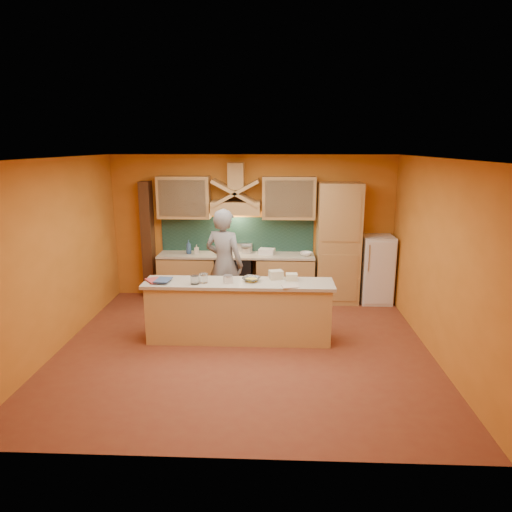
{
  "coord_description": "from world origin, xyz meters",
  "views": [
    {
      "loc": [
        0.45,
        -6.33,
        2.98
      ],
      "look_at": [
        0.14,
        0.9,
        1.21
      ],
      "focal_mm": 32.0,
      "sensor_mm": 36.0,
      "label": 1
    }
  ],
  "objects_px": {
    "kitchen_scale": "(228,280)",
    "fridge": "(376,269)",
    "stove": "(236,278)",
    "person": "(224,264)",
    "mixing_bowl": "(251,279)"
  },
  "relations": [
    {
      "from": "person",
      "to": "kitchen_scale",
      "type": "height_order",
      "value": "person"
    },
    {
      "from": "stove",
      "to": "kitchen_scale",
      "type": "height_order",
      "value": "kitchen_scale"
    },
    {
      "from": "stove",
      "to": "fridge",
      "type": "xyz_separation_m",
      "value": [
        2.7,
        0.0,
        0.2
      ]
    },
    {
      "from": "fridge",
      "to": "person",
      "type": "relative_size",
      "value": 0.67
    },
    {
      "from": "fridge",
      "to": "person",
      "type": "bearing_deg",
      "value": -161.27
    },
    {
      "from": "fridge",
      "to": "kitchen_scale",
      "type": "xyz_separation_m",
      "value": [
        -2.65,
        -1.96,
        0.35
      ]
    },
    {
      "from": "stove",
      "to": "person",
      "type": "bearing_deg",
      "value": -97.35
    },
    {
      "from": "person",
      "to": "mixing_bowl",
      "type": "relative_size",
      "value": 7.27
    },
    {
      "from": "fridge",
      "to": "stove",
      "type": "bearing_deg",
      "value": 180.0
    },
    {
      "from": "stove",
      "to": "mixing_bowl",
      "type": "distance_m",
      "value": 1.97
    },
    {
      "from": "stove",
      "to": "kitchen_scale",
      "type": "relative_size",
      "value": 7.27
    },
    {
      "from": "kitchen_scale",
      "to": "fridge",
      "type": "bearing_deg",
      "value": 16.32
    },
    {
      "from": "stove",
      "to": "person",
      "type": "xyz_separation_m",
      "value": [
        -0.12,
        -0.96,
        0.52
      ]
    },
    {
      "from": "fridge",
      "to": "kitchen_scale",
      "type": "relative_size",
      "value": 10.51
    },
    {
      "from": "mixing_bowl",
      "to": "person",
      "type": "bearing_deg",
      "value": 119.87
    }
  ]
}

